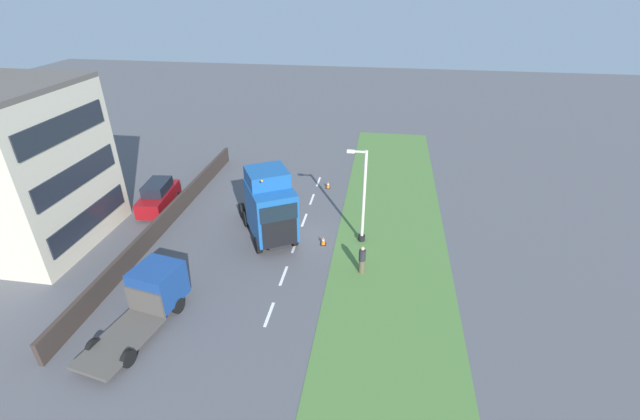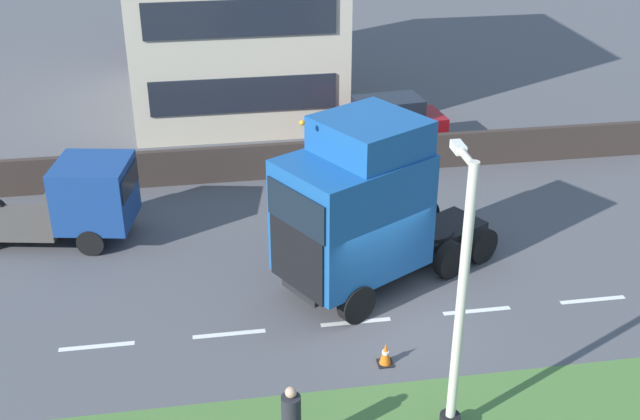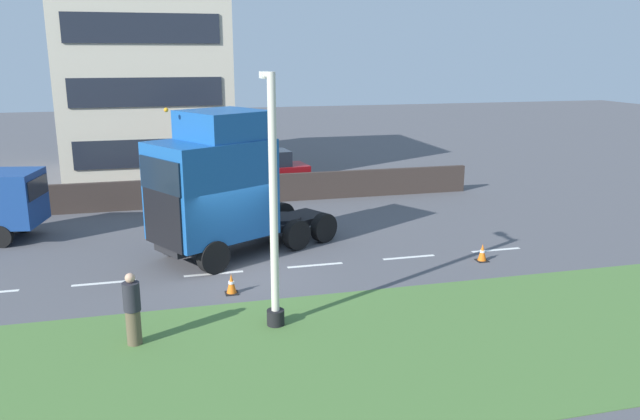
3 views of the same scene
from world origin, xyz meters
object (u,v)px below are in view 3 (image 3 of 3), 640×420
lorry_cab (218,186)px  traffic_cone_lead (231,284)px  pedestrian (132,310)px  parked_car (262,173)px  lamp_post (273,219)px  traffic_cone_trailing (482,253)px

lorry_cab → traffic_cone_lead: (-3.35, 0.04, -2.12)m
pedestrian → parked_car: bearing=-19.9°
lamp_post → traffic_cone_trailing: (3.13, -7.39, -2.43)m
lamp_post → traffic_cone_lead: (2.32, 0.82, -2.43)m
traffic_cone_trailing → pedestrian: bearing=107.6°
lorry_cab → pedestrian: 6.66m
traffic_cone_lead → parked_car: bearing=-13.1°
parked_car → traffic_cone_lead: parked_car is taller
pedestrian → traffic_cone_lead: 3.67m
pedestrian → traffic_cone_trailing: (3.41, -10.74, -0.57)m
parked_car → traffic_cone_lead: (-12.47, 2.91, -0.72)m
pedestrian → traffic_cone_trailing: bearing=-72.4°
traffic_cone_trailing → traffic_cone_lead: bearing=95.7°
parked_car → traffic_cone_trailing: parked_car is taller
traffic_cone_trailing → parked_car: bearing=24.5°
pedestrian → traffic_cone_trailing: 11.28m
lorry_cab → traffic_cone_lead: size_ratio=11.48×
parked_car → lorry_cab: bearing=156.3°
lorry_cab → lamp_post: lamp_post is taller
lamp_post → pedestrian: 3.85m
lamp_post → parked_car: bearing=-8.0°
lamp_post → lorry_cab: bearing=7.8°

